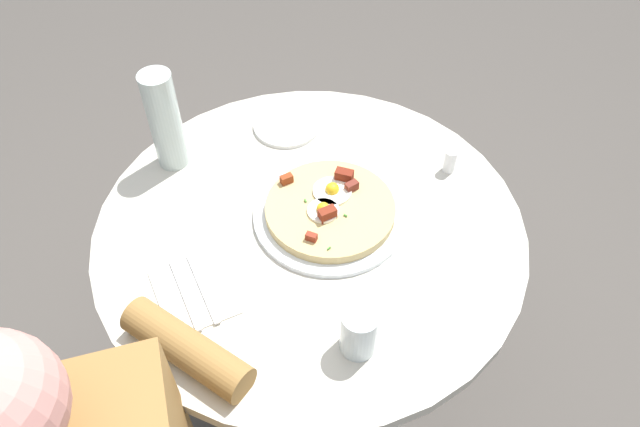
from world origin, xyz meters
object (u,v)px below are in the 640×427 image
(fork, at_px, (203,287))
(bread_plate, at_px, (287,125))
(water_bottle, at_px, (165,121))
(water_glass, at_px, (359,331))
(knife, at_px, (185,294))
(dining_table, at_px, (311,270))
(breakfast_pizza, at_px, (330,208))
(pizza_plate, at_px, (330,214))
(salt_shaker, at_px, (450,161))

(fork, bearing_deg, bread_plate, -42.38)
(bread_plate, height_order, water_bottle, water_bottle)
(water_glass, relative_size, water_bottle, 0.43)
(bread_plate, distance_m, knife, 0.53)
(knife, bearing_deg, bread_plate, -45.24)
(knife, bearing_deg, dining_table, -77.80)
(dining_table, distance_m, water_bottle, 0.48)
(bread_plate, bearing_deg, water_glass, -92.25)
(bread_plate, bearing_deg, breakfast_pizza, -86.65)
(pizza_plate, height_order, water_glass, water_glass)
(fork, xyz_separation_m, knife, (-0.04, -0.01, 0.00))
(breakfast_pizza, xyz_separation_m, bread_plate, (-0.02, 0.31, -0.02))
(dining_table, relative_size, bread_plate, 5.56)
(fork, distance_m, water_glass, 0.33)
(bread_plate, bearing_deg, knife, -125.87)
(water_glass, height_order, salt_shaker, water_glass)
(dining_table, distance_m, bread_plate, 0.37)
(knife, xyz_separation_m, salt_shaker, (0.64, 0.18, 0.02))
(fork, relative_size, salt_shaker, 3.09)
(dining_table, distance_m, knife, 0.35)
(fork, height_order, knife, same)
(dining_table, bearing_deg, water_glass, -89.07)
(pizza_plate, bearing_deg, breakfast_pizza, 79.54)
(pizza_plate, relative_size, water_glass, 3.22)
(water_glass, bearing_deg, breakfast_pizza, 82.29)
(pizza_plate, relative_size, bread_plate, 2.01)
(dining_table, xyz_separation_m, pizza_plate, (0.05, 0.01, 0.18))
(fork, distance_m, knife, 0.04)
(water_bottle, bearing_deg, dining_table, -47.29)
(breakfast_pizza, relative_size, fork, 1.56)
(pizza_plate, xyz_separation_m, fork, (-0.30, -0.11, 0.00))
(breakfast_pizza, relative_size, knife, 1.56)
(bread_plate, distance_m, water_bottle, 0.31)
(dining_table, bearing_deg, pizza_plate, 8.45)
(dining_table, xyz_separation_m, knife, (-0.28, -0.11, 0.18))
(dining_table, bearing_deg, salt_shaker, 10.72)
(water_glass, bearing_deg, bread_plate, 87.75)
(pizza_plate, xyz_separation_m, breakfast_pizza, (0.00, 0.00, 0.02))
(knife, bearing_deg, salt_shaker, -83.67)
(dining_table, bearing_deg, water_bottle, 132.71)
(breakfast_pizza, height_order, water_glass, water_glass)
(fork, height_order, water_bottle, water_bottle)
(bread_plate, relative_size, water_glass, 1.60)
(fork, relative_size, water_glass, 1.74)
(dining_table, distance_m, salt_shaker, 0.41)
(fork, bearing_deg, water_bottle, -8.28)
(breakfast_pizza, bearing_deg, fork, -158.74)
(knife, distance_m, salt_shaker, 0.66)
(pizza_plate, height_order, knife, pizza_plate)
(pizza_plate, xyz_separation_m, salt_shaker, (0.31, 0.06, 0.02))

